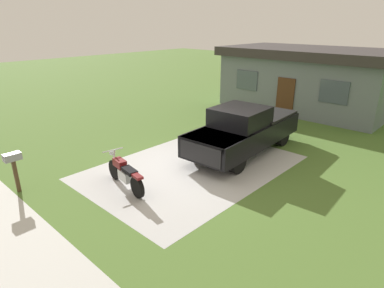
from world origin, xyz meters
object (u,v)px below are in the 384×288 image
Objects in this scene: pickup_truck at (245,129)px; mailbox at (13,162)px; neighbor_house at (307,78)px; motorcycle at (125,174)px.

pickup_truck is 8.11m from mailbox.
pickup_truck is 0.60× the size of neighbor_house.
motorcycle is 0.38× the size of pickup_truck.
motorcycle is 1.75× the size of mailbox.
pickup_truck is (0.99, 5.06, 0.48)m from motorcycle.
motorcycle is at bearing -101.09° from pickup_truck.
motorcycle is at bearing 48.00° from mailbox.
mailbox is at bearing -132.00° from motorcycle.
mailbox is 15.93m from neighbor_house.
neighbor_house is (1.74, 15.82, 0.81)m from mailbox.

